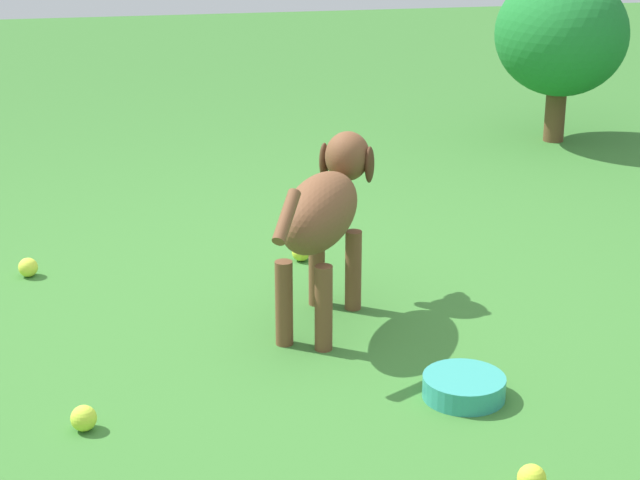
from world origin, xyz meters
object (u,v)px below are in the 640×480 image
object	(u,v)px
tennis_ball_1	(301,252)
tennis_ball_3	(532,479)
water_bowl	(464,387)
dog	(325,210)
tennis_ball_0	(84,418)
tennis_ball_2	(28,267)

from	to	relation	value
tennis_ball_1	tennis_ball_3	bearing A→B (deg)	-170.81
water_bowl	dog	bearing A→B (deg)	24.81
tennis_ball_1	water_bowl	xyz separation A→B (m)	(-1.08, -0.24, -0.00)
dog	water_bowl	size ratio (longest dim) A/B	3.26
tennis_ball_0	tennis_ball_2	xyz separation A→B (m)	(1.10, 0.20, 0.00)
tennis_ball_0	dog	bearing A→B (deg)	-52.82
dog	tennis_ball_0	distance (m)	0.96
tennis_ball_1	tennis_ball_0	bearing A→B (deg)	145.15
tennis_ball_2	tennis_ball_3	xyz separation A→B (m)	(-1.57, -1.19, 0.00)
dog	tennis_ball_0	size ratio (longest dim) A/B	10.88
tennis_ball_1	water_bowl	size ratio (longest dim) A/B	0.30
tennis_ball_0	water_bowl	world-z (taller)	tennis_ball_0
tennis_ball_0	tennis_ball_1	xyz separation A→B (m)	(1.07, -0.74, 0.00)
tennis_ball_1	tennis_ball_2	xyz separation A→B (m)	(0.03, 0.94, 0.00)
dog	tennis_ball_0	bearing A→B (deg)	155.86
dog	tennis_ball_1	distance (m)	0.61
tennis_ball_1	water_bowl	world-z (taller)	tennis_ball_1
tennis_ball_0	tennis_ball_3	xyz separation A→B (m)	(-0.47, -0.99, 0.00)
tennis_ball_3	water_bowl	bearing A→B (deg)	0.89
tennis_ball_3	tennis_ball_2	bearing A→B (deg)	37.11
tennis_ball_1	tennis_ball_2	world-z (taller)	same
tennis_ball_2	water_bowl	size ratio (longest dim) A/B	0.30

